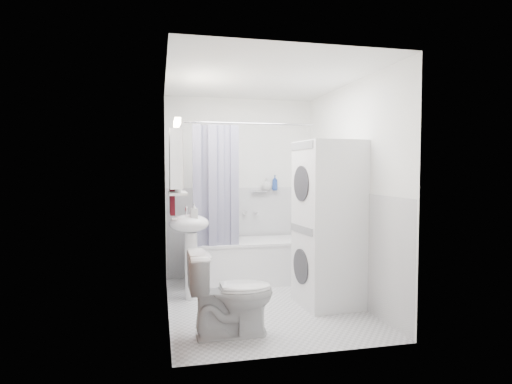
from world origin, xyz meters
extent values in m
plane|color=silver|center=(0.00, 0.00, 0.00)|extent=(2.60, 2.60, 0.00)
plane|color=white|center=(0.00, 1.30, 1.20)|extent=(2.00, 0.00, 2.00)
plane|color=white|center=(0.00, -1.30, 1.20)|extent=(2.00, 0.00, 2.00)
plane|color=white|center=(-1.00, 0.00, 1.20)|extent=(0.00, 2.60, 2.60)
plane|color=white|center=(1.00, 0.00, 1.20)|extent=(0.00, 2.60, 2.60)
plane|color=white|center=(0.00, 0.00, 2.40)|extent=(2.60, 2.60, 0.00)
plane|color=white|center=(0.00, 1.29, 0.60)|extent=(1.98, 0.00, 1.98)
plane|color=white|center=(-0.99, 0.00, 0.60)|extent=(0.00, 2.58, 2.58)
plane|color=white|center=(0.99, 0.00, 0.60)|extent=(0.00, 2.58, 2.58)
plane|color=brown|center=(-0.98, -0.88, 1.00)|extent=(0.00, 2.00, 2.00)
cylinder|color=silver|center=(-0.95, -0.55, 1.00)|extent=(0.04, 0.04, 0.04)
cube|color=white|center=(0.00, 0.92, 0.25)|extent=(1.39, 0.65, 0.51)
cube|color=white|center=(0.00, 0.92, 0.52)|extent=(1.41, 0.67, 0.03)
cube|color=silver|center=(0.00, 0.92, 0.41)|extent=(1.21, 0.47, 0.20)
cylinder|color=silver|center=(0.20, 1.25, 0.86)|extent=(0.04, 0.12, 0.04)
cylinder|color=silver|center=(0.00, 0.65, 2.00)|extent=(1.59, 0.02, 0.02)
cube|color=#17154B|center=(-0.64, 0.65, 1.25)|extent=(0.10, 0.02, 1.45)
cube|color=#17154B|center=(-0.55, 0.65, 1.25)|extent=(0.10, 0.02, 1.45)
cube|color=#17154B|center=(-0.46, 0.65, 1.25)|extent=(0.10, 0.02, 1.45)
cube|color=#17154B|center=(-0.37, 0.65, 1.25)|extent=(0.10, 0.02, 1.45)
cube|color=#17154B|center=(-0.28, 0.65, 1.25)|extent=(0.10, 0.02, 1.45)
cube|color=#17154B|center=(-0.19, 0.65, 1.25)|extent=(0.10, 0.02, 1.45)
ellipsoid|color=white|center=(-0.76, 0.34, 0.85)|extent=(0.44, 0.37, 0.20)
cylinder|color=white|center=(-0.74, 0.34, 0.38)|extent=(0.14, 0.14, 0.75)
cylinder|color=silver|center=(-0.78, 0.48, 0.97)|extent=(0.03, 0.03, 0.14)
cylinder|color=silver|center=(-0.78, 0.44, 1.03)|extent=(0.02, 0.10, 0.02)
cube|color=white|center=(-0.91, 0.10, 1.55)|extent=(0.12, 0.50, 0.60)
cube|color=white|center=(-0.84, 0.10, 1.55)|extent=(0.01, 0.47, 0.57)
cube|color=#FFEABF|center=(-0.89, 0.10, 1.93)|extent=(0.06, 0.45, 0.06)
cube|color=silver|center=(-0.89, 0.10, 1.20)|extent=(0.18, 0.54, 0.02)
cube|color=silver|center=(0.25, 1.24, 1.15)|extent=(0.22, 0.06, 0.02)
cube|color=#5D130F|center=(-0.94, 0.35, 1.37)|extent=(0.05, 0.35, 0.82)
cube|color=#5D130F|center=(-0.91, 0.35, 1.75)|extent=(0.03, 0.31, 0.08)
cylinder|color=silver|center=(-0.95, 0.35, 1.79)|extent=(0.02, 0.04, 0.02)
cube|color=white|center=(0.68, -0.18, 0.44)|extent=(0.66, 0.66, 0.87)
cylinder|color=#2D2D33|center=(0.37, -0.18, 0.43)|extent=(0.05, 0.37, 0.37)
cube|color=gray|center=(0.37, -0.18, 0.82)|extent=(0.05, 0.56, 0.08)
cube|color=white|center=(0.68, -0.18, 1.31)|extent=(0.66, 0.66, 0.87)
cylinder|color=#2D2D33|center=(0.37, -0.18, 1.30)|extent=(0.05, 0.37, 0.37)
cube|color=gray|center=(0.37, -0.18, 1.69)|extent=(0.05, 0.56, 0.08)
imported|color=white|center=(-0.48, -0.79, 0.37)|extent=(0.75, 0.42, 0.73)
imported|color=gray|center=(-0.71, 0.25, 0.95)|extent=(0.08, 0.17, 0.08)
imported|color=gray|center=(-0.89, -0.05, 1.25)|extent=(0.07, 0.18, 0.07)
imported|color=gray|center=(-0.89, 0.22, 1.26)|extent=(0.10, 0.09, 0.10)
imported|color=gray|center=(0.35, 1.24, 1.23)|extent=(0.13, 0.17, 0.13)
imported|color=#244393|center=(0.47, 1.24, 1.20)|extent=(0.08, 0.21, 0.08)
camera|label=1|loc=(-1.08, -4.41, 1.44)|focal=30.00mm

